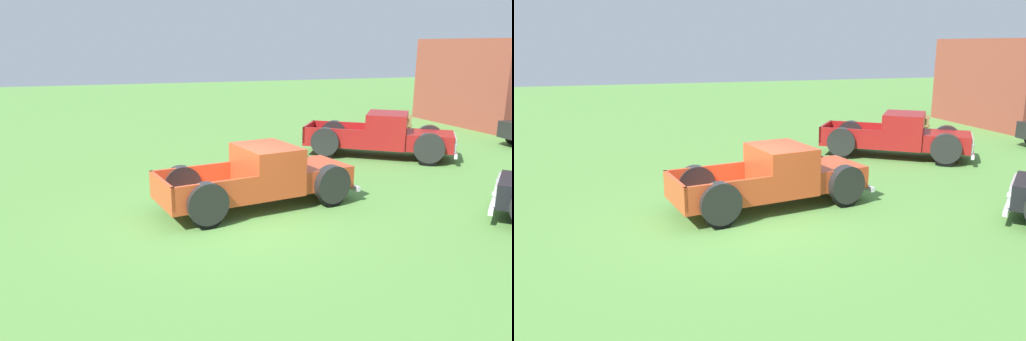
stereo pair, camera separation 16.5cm
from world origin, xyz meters
TOP-DOWN VIEW (x-y plane):
  - ground_plane at (0.00, 0.00)m, footprint 80.00×80.00m
  - pickup_truck_foreground at (-0.64, 1.02)m, footprint 2.53×5.02m
  - pickup_truck_behind_right at (-4.27, 6.68)m, footprint 4.42×5.08m
  - picnic_table at (-8.37, 9.41)m, footprint 2.19×2.30m
  - brick_pavilion at (-9.22, 16.33)m, footprint 6.29×5.81m

SIDE VIEW (x-z plane):
  - ground_plane at x=0.00m, z-range 0.00..0.00m
  - picnic_table at x=-8.37m, z-range 0.10..0.88m
  - pickup_truck_foreground at x=-0.64m, z-range -0.03..1.44m
  - pickup_truck_behind_right at x=-4.27m, z-range -0.04..1.50m
  - brick_pavilion at x=-9.22m, z-range 0.00..4.05m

